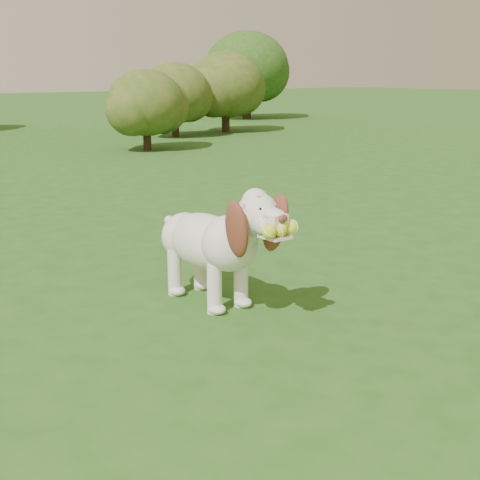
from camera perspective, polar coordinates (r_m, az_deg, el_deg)
ground at (r=3.77m, az=4.64°, el=-5.06°), size 80.00×80.00×0.00m
dog at (r=3.58m, az=-2.09°, el=0.07°), size 0.38×1.06×0.69m
shrub_d at (r=13.31m, az=-5.59°, el=12.36°), size 1.38×1.38×1.43m
shrub_h at (r=18.57m, az=0.59°, el=14.52°), size 2.24×2.24×2.33m
shrub_c at (r=11.06m, az=-8.03°, el=11.51°), size 1.25×1.25×1.29m
shrub_f at (r=14.40m, az=-1.24°, el=13.11°), size 1.62×1.62×1.67m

